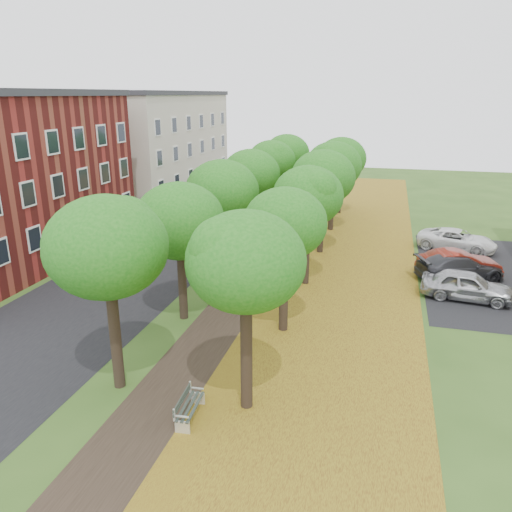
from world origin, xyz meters
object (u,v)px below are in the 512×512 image
Objects in this scene: car_silver at (467,285)px; car_white at (457,240)px; car_red at (459,264)px; bench at (188,406)px; car_grey at (460,267)px.

car_silver reaches higher than car_white.
car_white is (0.50, 5.45, -0.06)m from car_red.
car_silver is at bearing 164.73° from car_red.
bench is at bearing 169.37° from car_white.
car_grey reaches higher than car_white.
car_grey is at bearing 7.14° from car_silver.
car_grey is at bearing -35.87° from bench.
car_red is at bearing -35.07° from bench.
bench is at bearing 149.29° from car_silver.
car_silver reaches higher than bench.
car_grey is (10.06, 16.00, 0.30)m from bench.
bench is 0.35× the size of car_white.
car_grey is 5.98m from car_white.
bench is 0.35× the size of car_grey.
bench is at bearing 125.45° from car_grey.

